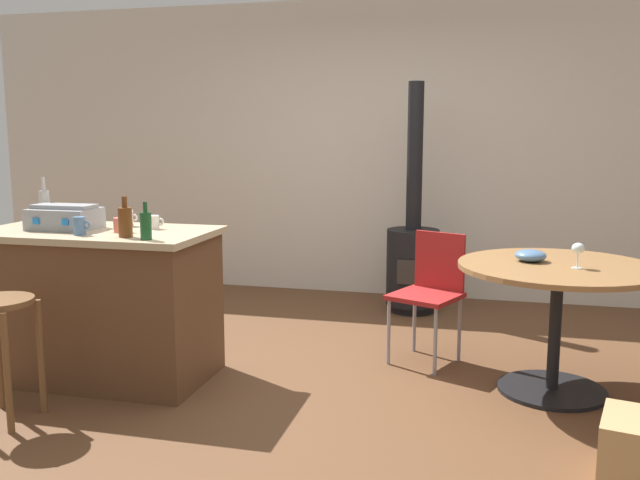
{
  "coord_description": "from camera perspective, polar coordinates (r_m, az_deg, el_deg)",
  "views": [
    {
      "loc": [
        0.96,
        -3.82,
        1.51
      ],
      "look_at": [
        -0.03,
        0.13,
        0.86
      ],
      "focal_mm": 38.11,
      "sensor_mm": 36.0,
      "label": 1
    }
  ],
  "objects": [
    {
      "name": "ground_plane",
      "position": [
        4.21,
        0.0,
        -11.95
      ],
      "size": [
        8.8,
        8.8,
        0.0
      ],
      "primitive_type": "plane",
      "color": "brown"
    },
    {
      "name": "back_wall",
      "position": [
        6.34,
        5.44,
        7.56
      ],
      "size": [
        8.0,
        0.1,
        2.7
      ],
      "primitive_type": "cube",
      "color": "beige",
      "rests_on": "ground_plane"
    },
    {
      "name": "kitchen_island",
      "position": [
        4.42,
        -18.03,
        -5.09
      ],
      "size": [
        1.41,
        0.76,
        0.92
      ],
      "color": "brown",
      "rests_on": "ground_plane"
    },
    {
      "name": "wooden_stool",
      "position": [
        3.93,
        -25.27,
        -6.86
      ],
      "size": [
        0.35,
        0.35,
        0.66
      ],
      "color": "brown",
      "rests_on": "ground_plane"
    },
    {
      "name": "dining_table",
      "position": [
        4.14,
        19.27,
        -4.33
      ],
      "size": [
        1.13,
        1.13,
        0.76
      ],
      "color": "black",
      "rests_on": "ground_plane"
    },
    {
      "name": "folding_chair_near",
      "position": [
        4.55,
        9.27,
        -3.91
      ],
      "size": [
        0.53,
        0.53,
        0.85
      ],
      "color": "maroon",
      "rests_on": "ground_plane"
    },
    {
      "name": "wood_stove",
      "position": [
        5.77,
        7.79,
        -1.25
      ],
      "size": [
        0.44,
        0.45,
        1.92
      ],
      "color": "black",
      "rests_on": "ground_plane"
    },
    {
      "name": "toolbox",
      "position": [
        4.42,
        -20.64,
        1.77
      ],
      "size": [
        0.39,
        0.28,
        0.15
      ],
      "color": "gray",
      "rests_on": "kitchen_island"
    },
    {
      "name": "bottle_0",
      "position": [
        3.98,
        -16.04,
        1.51
      ],
      "size": [
        0.08,
        0.08,
        0.23
      ],
      "color": "#603314",
      "rests_on": "kitchen_island"
    },
    {
      "name": "bottle_1",
      "position": [
        4.65,
        -22.11,
        2.6
      ],
      "size": [
        0.06,
        0.06,
        0.31
      ],
      "color": "#B7B2AD",
      "rests_on": "kitchen_island"
    },
    {
      "name": "bottle_2",
      "position": [
        3.85,
        -14.42,
        1.22
      ],
      "size": [
        0.06,
        0.06,
        0.21
      ],
      "color": "#194C23",
      "rests_on": "kitchen_island"
    },
    {
      "name": "cup_0",
      "position": [
        4.28,
        -13.78,
        1.46
      ],
      "size": [
        0.11,
        0.07,
        0.08
      ],
      "color": "white",
      "rests_on": "kitchen_island"
    },
    {
      "name": "cup_1",
      "position": [
        4.14,
        -19.52,
        1.13
      ],
      "size": [
        0.11,
        0.07,
        0.11
      ],
      "color": "#4C7099",
      "rests_on": "kitchen_island"
    },
    {
      "name": "cup_2",
      "position": [
        4.45,
        -15.88,
        1.78
      ],
      "size": [
        0.11,
        0.08,
        0.1
      ],
      "color": "white",
      "rests_on": "kitchen_island"
    },
    {
      "name": "cup_3",
      "position": [
        4.18,
        -16.34,
        1.22
      ],
      "size": [
        0.12,
        0.09,
        0.09
      ],
      "color": "#DB6651",
      "rests_on": "kitchen_island"
    },
    {
      "name": "wine_glass",
      "position": [
        4.01,
        20.86,
        -0.74
      ],
      "size": [
        0.07,
        0.07,
        0.14
      ],
      "color": "silver",
      "rests_on": "dining_table"
    },
    {
      "name": "serving_bowl",
      "position": [
        4.15,
        17.27,
        -1.25
      ],
      "size": [
        0.18,
        0.18,
        0.07
      ],
      "primitive_type": "ellipsoid",
      "color": "#4C7099",
      "rests_on": "dining_table"
    }
  ]
}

